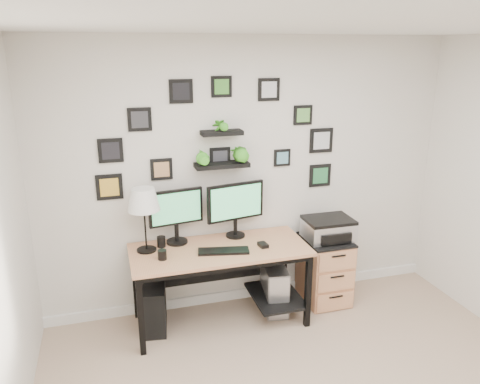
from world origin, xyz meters
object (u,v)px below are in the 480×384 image
object	(u,v)px
desk	(223,259)
monitor_right	(236,205)
table_lamp	(144,201)
file_cabinet	(325,270)
monitor_left	(176,212)
pc_tower_black	(155,306)
mug	(162,255)
printer	(328,229)
pc_tower_grey	(274,287)

from	to	relation	value
desk	monitor_right	bearing A→B (deg)	46.50
table_lamp	desk	bearing A→B (deg)	-8.07
table_lamp	file_cabinet	world-z (taller)	table_lamp
monitor_right	table_lamp	distance (m)	0.87
monitor_right	file_cabinet	distance (m)	1.16
monitor_left	file_cabinet	bearing A→B (deg)	-5.12
desk	pc_tower_black	xyz separation A→B (m)	(-0.64, 0.04, -0.41)
monitor_left	monitor_right	world-z (taller)	monitor_right
mug	pc_tower_black	xyz separation A→B (m)	(-0.07, 0.16, -0.58)
monitor_left	printer	world-z (taller)	monitor_left
monitor_left	mug	size ratio (longest dim) A/B	5.99
monitor_left	file_cabinet	distance (m)	1.63
monitor_left	table_lamp	xyz separation A→B (m)	(-0.29, -0.09, 0.16)
pc_tower_black	mug	bearing A→B (deg)	-57.94
monitor_right	pc_tower_grey	distance (m)	0.92
monitor_right	file_cabinet	world-z (taller)	monitor_right
monitor_right	pc_tower_grey	size ratio (longest dim) A/B	1.15
desk	monitor_right	world-z (taller)	monitor_right
desk	mug	bearing A→B (deg)	-167.43
mug	file_cabinet	world-z (taller)	mug
pc_tower_grey	printer	bearing A→B (deg)	3.27
monitor_right	mug	distance (m)	0.85
desk	monitor_left	bearing A→B (deg)	153.80
monitor_left	mug	xyz separation A→B (m)	(-0.18, -0.31, -0.26)
pc_tower_black	pc_tower_grey	size ratio (longest dim) A/B	0.89
file_cabinet	printer	world-z (taller)	printer
desk	table_lamp	xyz separation A→B (m)	(-0.67, 0.10, 0.59)
mug	pc_tower_black	distance (m)	0.60
table_lamp	printer	size ratio (longest dim) A/B	1.25
pc_tower_grey	file_cabinet	distance (m)	0.56
monitor_right	table_lamp	world-z (taller)	table_lamp
file_cabinet	monitor_right	bearing A→B (deg)	171.77
monitor_left	monitor_right	size ratio (longest dim) A/B	0.91
monitor_left	desk	bearing A→B (deg)	-26.20
monitor_right	pc_tower_grey	world-z (taller)	monitor_right
monitor_left	file_cabinet	xyz separation A→B (m)	(1.46, -0.13, -0.72)
desk	file_cabinet	world-z (taller)	desk
mug	desk	bearing A→B (deg)	12.57
pc_tower_black	file_cabinet	bearing A→B (deg)	8.58
pc_tower_black	printer	xyz separation A→B (m)	(1.73, 0.03, 0.56)
table_lamp	file_cabinet	bearing A→B (deg)	-1.22
monitor_left	pc_tower_black	world-z (taller)	monitor_left
mug	monitor_left	bearing A→B (deg)	60.48
desk	file_cabinet	xyz separation A→B (m)	(1.08, 0.06, -0.29)
pc_tower_black	pc_tower_grey	world-z (taller)	pc_tower_grey
pc_tower_grey	table_lamp	bearing A→B (deg)	176.95
file_cabinet	printer	bearing A→B (deg)	19.14
printer	monitor_left	bearing A→B (deg)	175.16
table_lamp	printer	bearing A→B (deg)	-1.02
table_lamp	mug	distance (m)	0.49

